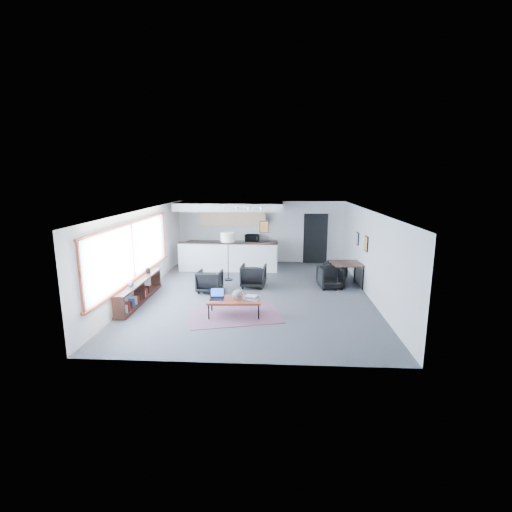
# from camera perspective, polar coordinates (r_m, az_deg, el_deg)

# --- Properties ---
(room) EXTENTS (7.02, 9.02, 2.62)m
(room) POSITION_cam_1_polar(r_m,az_deg,el_deg) (11.39, -0.25, 0.49)
(room) COLOR #4B4B4D
(room) RESTS_ON ground
(window) EXTENTS (0.10, 5.95, 1.66)m
(window) POSITION_cam_1_polar(r_m,az_deg,el_deg) (11.25, -18.45, 0.53)
(window) COLOR #8CBFFF
(window) RESTS_ON room
(console) EXTENTS (0.35, 3.00, 0.80)m
(console) POSITION_cam_1_polar(r_m,az_deg,el_deg) (11.33, -17.57, -5.23)
(console) COLOR #341A12
(console) RESTS_ON floor
(kitchenette) EXTENTS (4.20, 1.96, 2.60)m
(kitchenette) POSITION_cam_1_polar(r_m,az_deg,el_deg) (15.13, -3.91, 3.64)
(kitchenette) COLOR white
(kitchenette) RESTS_ON floor
(doorway) EXTENTS (1.10, 0.12, 2.15)m
(doorway) POSITION_cam_1_polar(r_m,az_deg,el_deg) (15.84, 9.11, 2.78)
(doorway) COLOR black
(doorway) RESTS_ON room
(track_light) EXTENTS (1.60, 0.07, 0.15)m
(track_light) POSITION_cam_1_polar(r_m,az_deg,el_deg) (13.44, -2.20, 7.54)
(track_light) COLOR silver
(track_light) RESTS_ON room
(wall_art_lower) EXTENTS (0.03, 0.38, 0.48)m
(wall_art_lower) POSITION_cam_1_polar(r_m,az_deg,el_deg) (12.03, 16.59, 1.82)
(wall_art_lower) COLOR black
(wall_art_lower) RESTS_ON room
(wall_art_upper) EXTENTS (0.03, 0.34, 0.44)m
(wall_art_upper) POSITION_cam_1_polar(r_m,az_deg,el_deg) (13.29, 15.33, 2.61)
(wall_art_upper) COLOR black
(wall_art_upper) RESTS_ON room
(kilim_rug) EXTENTS (2.69, 2.15, 0.01)m
(kilim_rug) POSITION_cam_1_polar(r_m,az_deg,el_deg) (9.94, -3.33, -9.04)
(kilim_rug) COLOR #683E50
(kilim_rug) RESTS_ON floor
(coffee_table) EXTENTS (1.42, 0.82, 0.45)m
(coffee_table) POSITION_cam_1_polar(r_m,az_deg,el_deg) (9.80, -3.36, -6.80)
(coffee_table) COLOR maroon
(coffee_table) RESTS_ON floor
(laptop) EXTENTS (0.38, 0.32, 0.26)m
(laptop) POSITION_cam_1_polar(r_m,az_deg,el_deg) (9.86, -6.01, -6.05)
(laptop) COLOR black
(laptop) RESTS_ON coffee_table
(ceramic_pot) EXTENTS (0.27, 0.27, 0.27)m
(ceramic_pot) POSITION_cam_1_polar(r_m,az_deg,el_deg) (9.71, -2.83, -5.94)
(ceramic_pot) COLOR gray
(ceramic_pot) RESTS_ON coffee_table
(book_stack) EXTENTS (0.40, 0.35, 0.10)m
(book_stack) POSITION_cam_1_polar(r_m,az_deg,el_deg) (9.74, -0.68, -6.39)
(book_stack) COLOR silver
(book_stack) RESTS_ON coffee_table
(coaster) EXTENTS (0.11, 0.11, 0.01)m
(coaster) POSITION_cam_1_polar(r_m,az_deg,el_deg) (9.55, -3.26, -7.08)
(coaster) COLOR #E5590C
(coaster) RESTS_ON coffee_table
(armchair_left) EXTENTS (0.79, 0.74, 0.76)m
(armchair_left) POSITION_cam_1_polar(r_m,az_deg,el_deg) (11.87, -7.14, -3.71)
(armchair_left) COLOR black
(armchair_left) RESTS_ON floor
(armchair_right) EXTENTS (0.85, 0.80, 0.82)m
(armchair_right) POSITION_cam_1_polar(r_m,az_deg,el_deg) (12.31, -0.40, -2.89)
(armchair_right) COLOR black
(armchair_right) RESTS_ON floor
(floor_lamp) EXTENTS (0.52, 0.52, 1.70)m
(floor_lamp) POSITION_cam_1_polar(r_m,az_deg,el_deg) (12.91, -4.35, 2.63)
(floor_lamp) COLOR black
(floor_lamp) RESTS_ON floor
(dining_table) EXTENTS (1.06, 1.06, 0.81)m
(dining_table) POSITION_cam_1_polar(r_m,az_deg,el_deg) (12.58, 13.78, -1.36)
(dining_table) COLOR #341A12
(dining_table) RESTS_ON floor
(dining_chair_near) EXTENTS (0.73, 0.70, 0.67)m
(dining_chair_near) POSITION_cam_1_polar(r_m,az_deg,el_deg) (12.44, 11.39, -3.34)
(dining_chair_near) COLOR black
(dining_chair_near) RESTS_ON floor
(dining_chair_far) EXTENTS (0.79, 0.77, 0.63)m
(dining_chair_far) POSITION_cam_1_polar(r_m,az_deg,el_deg) (13.36, 12.10, -2.38)
(dining_chair_far) COLOR black
(dining_chair_far) RESTS_ON floor
(microwave) EXTENTS (0.58, 0.36, 0.37)m
(microwave) POSITION_cam_1_polar(r_m,az_deg,el_deg) (15.52, -0.64, 2.89)
(microwave) COLOR black
(microwave) RESTS_ON kitchenette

